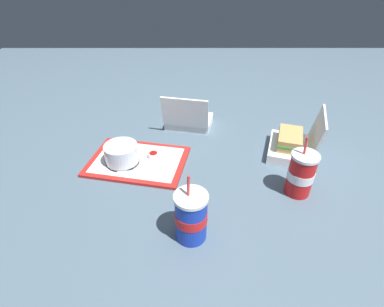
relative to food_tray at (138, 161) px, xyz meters
name	(u,v)px	position (x,y,z in m)	size (l,w,h in m)	color
ground_plane	(203,168)	(-0.26, 0.04, -0.01)	(3.20, 3.20, 0.00)	#4C6070
food_tray	(138,161)	(0.00, 0.00, 0.00)	(0.41, 0.33, 0.01)	red
cake_container	(122,154)	(0.05, 0.01, 0.04)	(0.13, 0.13, 0.08)	black
ketchup_cup	(153,155)	(-0.06, -0.01, 0.02)	(0.04, 0.04, 0.02)	white
napkin_stack	(153,156)	(-0.06, -0.02, 0.01)	(0.10, 0.10, 0.00)	white
plastic_fork	(132,172)	(0.01, 0.08, 0.01)	(0.11, 0.01, 0.01)	white
clamshell_hotdog_center	(189,119)	(-0.20, -0.28, 0.04)	(0.24, 0.22, 0.18)	white
clamshell_sandwich_right	(292,144)	(-0.61, -0.06, 0.04)	(0.24, 0.25, 0.19)	white
soda_cup_right	(191,216)	(-0.21, 0.36, 0.07)	(0.10, 0.10, 0.22)	#1938B7
soda_cup_left	(301,174)	(-0.58, 0.17, 0.07)	(0.09, 0.09, 0.22)	red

